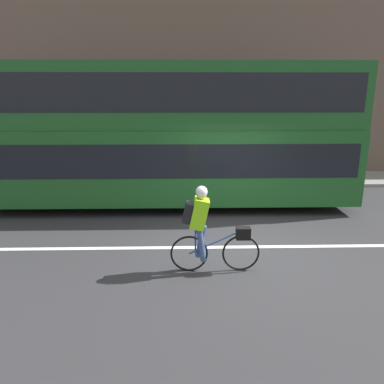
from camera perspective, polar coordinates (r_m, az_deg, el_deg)
ground_plane at (r=8.19m, az=7.09°, el=-8.28°), size 80.00×80.00×0.00m
road_center_line at (r=8.17m, az=7.11°, el=-8.31°), size 50.00×0.14×0.01m
sidewalk_curb at (r=13.87m, az=3.54°, el=1.93°), size 60.00×2.14×0.11m
building_facade at (r=14.71m, az=3.35°, el=15.50°), size 60.00×0.30×6.62m
bus at (r=10.66m, az=-4.15°, el=9.44°), size 10.42×2.59×3.95m
cyclist_on_bike at (r=6.78m, az=2.13°, el=-5.26°), size 1.65×0.32×1.63m
street_sign_post at (r=13.98m, az=-17.50°, el=7.66°), size 0.36×0.09×2.62m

